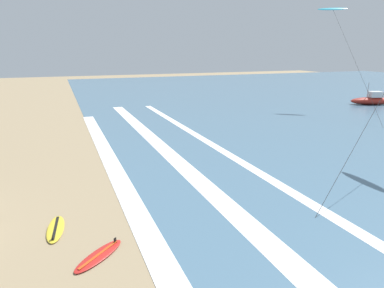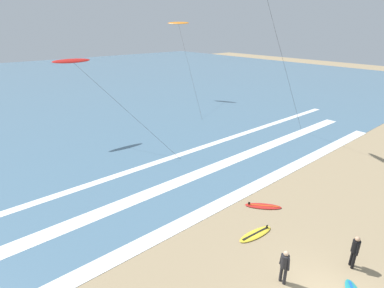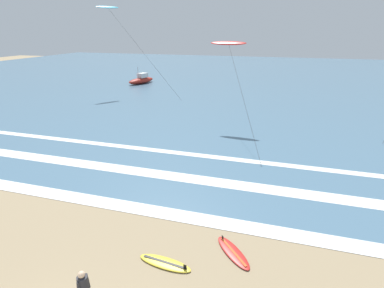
{
  "view_description": "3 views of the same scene",
  "coord_description": "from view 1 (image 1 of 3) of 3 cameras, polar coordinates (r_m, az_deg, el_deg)",
  "views": [
    {
      "loc": [
        13.63,
        4.99,
        6.5
      ],
      "look_at": [
        -1.26,
        10.82,
        2.06
      ],
      "focal_mm": 31.78,
      "sensor_mm": 36.0,
      "label": 1
    },
    {
      "loc": [
        -9.31,
        -2.96,
        9.92
      ],
      "look_at": [
        1.5,
        9.78,
        3.25
      ],
      "focal_mm": 27.94,
      "sensor_mm": 36.0,
      "label": 2
    },
    {
      "loc": [
        4.7,
        -3.95,
        8.24
      ],
      "look_at": [
        0.87,
        8.91,
        3.13
      ],
      "focal_mm": 28.35,
      "sensor_mm": 36.0,
      "label": 3
    }
  ],
  "objects": [
    {
      "name": "wave_foam_outer_break",
      "position": [
        17.76,
        13.97,
        -6.39
      ],
      "size": [
        52.57,
        0.64,
        0.01
      ],
      "primitive_type": "cube",
      "color": "white",
      "rests_on": "ocean_surface"
    },
    {
      "name": "surfboard_right_spare",
      "position": [
        14.05,
        -21.92,
        -13.06
      ],
      "size": [
        2.15,
        0.82,
        0.25
      ],
      "color": "yellow",
      "rests_on": "ground"
    },
    {
      "name": "surfboard_near_water",
      "position": [
        12.02,
        -15.35,
        -17.58
      ],
      "size": [
        1.84,
        1.97,
        0.25
      ],
      "color": "red",
      "rests_on": "ground"
    },
    {
      "name": "wave_foam_mid_break",
      "position": [
        17.73,
        0.88,
        -5.95
      ],
      "size": [
        49.68,
        1.08,
        0.01
      ],
      "primitive_type": "cube",
      "color": "white",
      "rests_on": "ocean_surface"
    },
    {
      "name": "wave_foam_shoreline",
      "position": [
        15.19,
        -9.96,
        -10.01
      ],
      "size": [
        43.26,
        0.97,
        0.01
      ],
      "primitive_type": "cube",
      "color": "white",
      "rests_on": "ocean_surface"
    },
    {
      "name": "offshore_boat",
      "position": [
        47.63,
        27.94,
        6.54
      ],
      "size": [
        3.24,
        5.47,
        2.7
      ],
      "color": "maroon",
      "rests_on": "ground"
    },
    {
      "name": "kite_cyan_mid_center",
      "position": [
        43.37,
        22.58,
        20.11
      ],
      "size": [
        12.43,
        4.91,
        11.12
      ],
      "color": "#23A8C6",
      "rests_on": "ground"
    }
  ]
}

